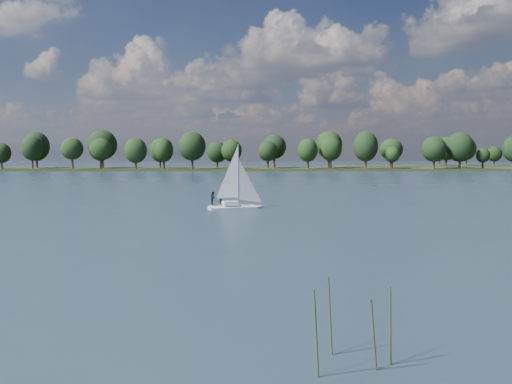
% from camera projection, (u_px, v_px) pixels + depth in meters
% --- Properties ---
extents(ground, '(700.00, 700.00, 0.00)m').
position_uv_depth(ground, '(209.00, 184.00, 123.89)').
color(ground, '#233342').
rests_on(ground, ground).
extents(far_shore, '(660.00, 40.00, 1.50)m').
position_uv_depth(far_shore, '(233.00, 170.00, 235.63)').
color(far_shore, black).
rests_on(far_shore, ground).
extents(sailboat, '(6.35, 3.73, 8.08)m').
position_uv_depth(sailboat, '(233.00, 190.00, 67.76)').
color(sailboat, silver).
rests_on(sailboat, ground).
extents(treeline, '(562.77, 74.03, 17.63)m').
position_uv_depth(treeline, '(228.00, 150.00, 230.94)').
color(treeline, black).
rests_on(treeline, ground).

